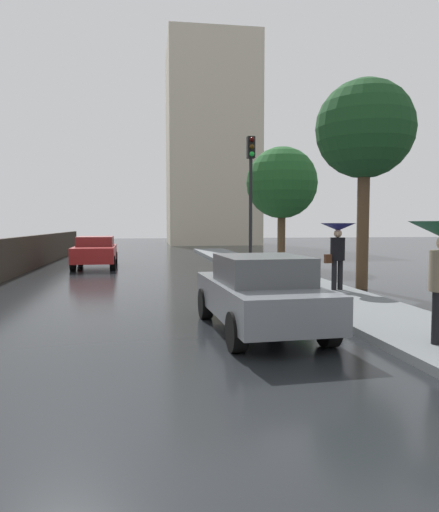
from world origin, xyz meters
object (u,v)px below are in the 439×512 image
pedestrian_with_umbrella_near (338,239)px  street_tree_mid (365,131)px  car_grey_near_kerb (260,293)px  traffic_light (251,180)px  street_tree_near (282,183)px  car_red_far_ahead (95,251)px

pedestrian_with_umbrella_near → street_tree_mid: size_ratio=0.30×
car_grey_near_kerb → traffic_light: bearing=75.2°
traffic_light → street_tree_mid: (2.63, -3.25, 1.17)m
car_grey_near_kerb → pedestrian_with_umbrella_near: (3.12, 3.86, 0.82)m
street_tree_near → street_tree_mid: size_ratio=0.88×
pedestrian_with_umbrella_near → street_tree_mid: 3.50m
street_tree_mid → traffic_light: bearing=129.0°
car_grey_near_kerb → street_tree_mid: 7.64m
pedestrian_with_umbrella_near → traffic_light: traffic_light is taller
car_red_far_ahead → street_tree_near: bearing=173.3°
pedestrian_with_umbrella_near → street_tree_mid: street_tree_mid is taller
car_grey_near_kerb → pedestrian_with_umbrella_near: bearing=48.2°
street_tree_near → car_red_far_ahead: bearing=174.8°
street_tree_near → street_tree_mid: bearing=-88.7°
pedestrian_with_umbrella_near → traffic_light: bearing=-76.8°
street_tree_near → street_tree_mid: 7.70m
traffic_light → car_red_far_ahead: bearing=138.7°
pedestrian_with_umbrella_near → traffic_light: size_ratio=0.37×
street_tree_near → pedestrian_with_umbrella_near: bearing=-96.9°
car_red_far_ahead → street_tree_near: 8.89m
street_tree_near → street_tree_mid: (0.18, -7.65, 0.86)m
car_grey_near_kerb → street_tree_near: street_tree_near is taller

